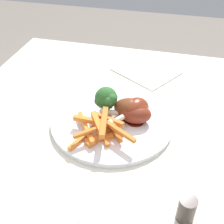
# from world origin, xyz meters

# --- Properties ---
(dining_table) EXTENTS (0.92, 0.76, 0.73)m
(dining_table) POSITION_xyz_m (0.00, 0.00, 0.61)
(dining_table) COLOR silver
(dining_table) RESTS_ON ground_plane
(dinner_plate) EXTENTS (0.28, 0.28, 0.01)m
(dinner_plate) POSITION_xyz_m (-0.06, 0.02, 0.74)
(dinner_plate) COLOR white
(dinner_plate) RESTS_ON dining_table
(broccoli_floret_front) EXTENTS (0.06, 0.05, 0.07)m
(broccoli_floret_front) POSITION_xyz_m (-0.08, 0.00, 0.78)
(broccoli_floret_front) COLOR #7EA454
(broccoli_floret_front) RESTS_ON dinner_plate
(carrot_fries_pile) EXTENTS (0.13, 0.15, 0.04)m
(carrot_fries_pile) POSITION_xyz_m (-0.00, 0.01, 0.76)
(carrot_fries_pile) COLOR orange
(carrot_fries_pile) RESTS_ON dinner_plate
(chicken_drumstick_near) EXTENTS (0.06, 0.12, 0.04)m
(chicken_drumstick_near) POSITION_xyz_m (-0.06, 0.07, 0.76)
(chicken_drumstick_near) COLOR #5C1B11
(chicken_drumstick_near) RESTS_ON dinner_plate
(chicken_drumstick_far) EXTENTS (0.06, 0.13, 0.05)m
(chicken_drumstick_far) POSITION_xyz_m (-0.07, 0.06, 0.77)
(chicken_drumstick_far) COLOR #4F1F10
(chicken_drumstick_far) RESTS_ON dinner_plate
(chicken_drumstick_extra) EXTENTS (0.12, 0.09, 0.05)m
(chicken_drumstick_extra) POSITION_xyz_m (-0.07, 0.07, 0.77)
(chicken_drumstick_extra) COLOR #581A0D
(chicken_drumstick_extra) RESTS_ON dinner_plate
(napkin) EXTENTS (0.21, 0.22, 0.00)m
(napkin) POSITION_xyz_m (-0.32, 0.06, 0.73)
(napkin) COLOR white
(napkin) RESTS_ON dining_table
(pepper_shaker) EXTENTS (0.03, 0.03, 0.05)m
(pepper_shaker) POSITION_xyz_m (0.16, 0.20, 0.75)
(pepper_shaker) COLOR #423833
(pepper_shaker) RESTS_ON dining_table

